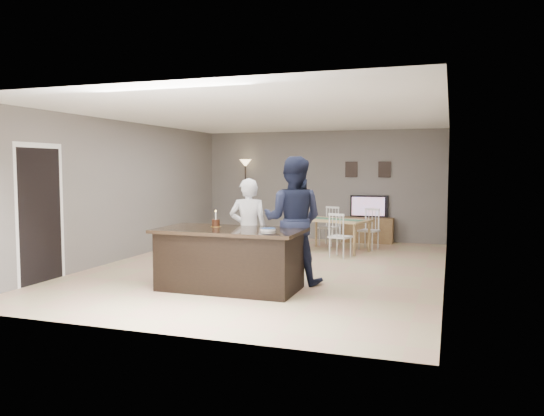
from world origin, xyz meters
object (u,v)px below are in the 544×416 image
(tv_console, at_px, (368,230))
(birthday_cake, at_px, (216,223))
(woman, at_px, (248,230))
(plate_stack, at_px, (268,229))
(man, at_px, (293,220))
(dining_table, at_px, (334,225))
(television, at_px, (369,206))
(kitchen_island, at_px, (230,259))
(floor_lamp, at_px, (246,177))

(tv_console, bearing_deg, birthday_cake, -105.73)
(woman, bearing_deg, plate_stack, 116.58)
(woman, xyz_separation_m, man, (0.68, 0.15, 0.17))
(plate_stack, height_order, dining_table, plate_stack)
(woman, height_order, dining_table, woman)
(television, bearing_deg, dining_table, 72.75)
(kitchen_island, xyz_separation_m, woman, (0.08, 0.55, 0.36))
(dining_table, bearing_deg, birthday_cake, -87.27)
(kitchen_island, relative_size, birthday_cake, 8.60)
(plate_stack, xyz_separation_m, floor_lamp, (-2.56, 5.63, 0.64))
(man, bearing_deg, tv_console, -98.32)
(television, relative_size, dining_table, 0.46)
(man, xyz_separation_m, dining_table, (-0.06, 3.34, -0.41))
(woman, distance_m, plate_stack, 0.80)
(kitchen_island, xyz_separation_m, television, (1.20, 5.64, 0.41))
(man, xyz_separation_m, plate_stack, (-0.15, -0.74, -0.07))
(birthday_cake, xyz_separation_m, floor_lamp, (-1.64, 5.40, 0.60))
(tv_console, relative_size, plate_stack, 5.29)
(woman, xyz_separation_m, birthday_cake, (-0.39, -0.36, 0.14))
(kitchen_island, height_order, dining_table, kitchen_island)
(kitchen_island, bearing_deg, tv_console, 77.84)
(kitchen_island, distance_m, man, 1.16)
(kitchen_island, height_order, television, television)
(plate_stack, bearing_deg, woman, 131.74)
(plate_stack, bearing_deg, television, 84.05)
(kitchen_island, distance_m, plate_stack, 0.77)
(man, relative_size, plate_stack, 8.68)
(woman, height_order, floor_lamp, floor_lamp)
(floor_lamp, bearing_deg, television, 0.91)
(television, xyz_separation_m, floor_lamp, (-3.16, -0.05, 0.69))
(television, bearing_deg, plate_stack, 84.05)
(tv_console, distance_m, dining_table, 1.63)
(birthday_cake, bearing_deg, tv_console, 74.27)
(woman, bearing_deg, kitchen_island, 66.65)
(kitchen_island, relative_size, woman, 1.32)
(plate_stack, bearing_deg, tv_console, 83.97)
(tv_console, xyz_separation_m, birthday_cake, (-1.51, -5.38, 0.66))
(kitchen_island, relative_size, plate_stack, 9.48)
(television, xyz_separation_m, woman, (-1.12, -5.09, -0.05))
(man, distance_m, birthday_cake, 1.19)
(woman, xyz_separation_m, dining_table, (0.62, 3.49, -0.25))
(birthday_cake, relative_size, dining_table, 0.13)
(plate_stack, bearing_deg, kitchen_island, 176.04)
(kitchen_island, distance_m, floor_lamp, 6.02)
(tv_console, relative_size, floor_lamp, 0.60)
(woman, bearing_deg, floor_lamp, -83.17)
(floor_lamp, bearing_deg, woman, -68.00)
(dining_table, relative_size, floor_lamp, 0.99)
(man, bearing_deg, television, -98.25)
(man, bearing_deg, birthday_cake, 22.17)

